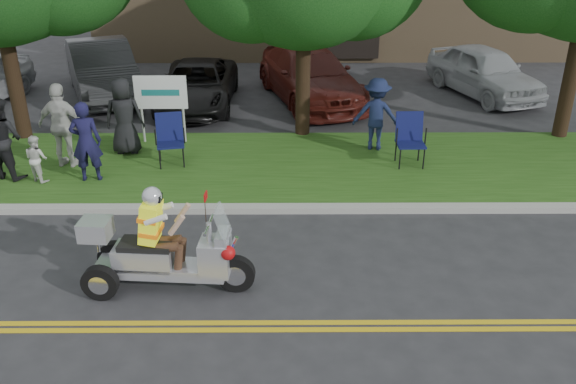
{
  "coord_description": "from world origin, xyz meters",
  "views": [
    {
      "loc": [
        0.05,
        -7.48,
        5.49
      ],
      "look_at": [
        0.11,
        2.0,
        0.92
      ],
      "focal_mm": 38.0,
      "sensor_mm": 36.0,
      "label": 1
    }
  ],
  "objects_px": {
    "lawn_chair_b": "(410,136)",
    "parked_car_right": "(310,75)",
    "spectator_adult_left": "(86,141)",
    "parked_car_mid": "(197,85)",
    "parked_car_far_right": "(484,71)",
    "trike_scooter": "(160,254)",
    "spectator_adult_right": "(63,126)",
    "lawn_chair_a": "(170,136)",
    "parked_car_left": "(102,69)",
    "spectator_adult_mid": "(3,138)"
  },
  "relations": [
    {
      "from": "lawn_chair_b",
      "to": "parked_car_right",
      "type": "xyz_separation_m",
      "value": [
        -2.03,
        5.13,
        0.01
      ]
    },
    {
      "from": "spectator_adult_left",
      "to": "parked_car_mid",
      "type": "xyz_separation_m",
      "value": [
        1.57,
        5.45,
        -0.34
      ]
    },
    {
      "from": "lawn_chair_b",
      "to": "spectator_adult_left",
      "type": "distance_m",
      "value": 6.96
    },
    {
      "from": "lawn_chair_b",
      "to": "parked_car_far_right",
      "type": "relative_size",
      "value": 0.26
    },
    {
      "from": "spectator_adult_left",
      "to": "parked_car_right",
      "type": "xyz_separation_m",
      "value": [
        4.87,
        6.01,
        -0.2
      ]
    },
    {
      "from": "trike_scooter",
      "to": "spectator_adult_right",
      "type": "distance_m",
      "value": 5.5
    },
    {
      "from": "spectator_adult_right",
      "to": "parked_car_far_right",
      "type": "height_order",
      "value": "spectator_adult_right"
    },
    {
      "from": "lawn_chair_a",
      "to": "parked_car_right",
      "type": "distance_m",
      "value": 6.06
    },
    {
      "from": "spectator_adult_right",
      "to": "parked_car_right",
      "type": "height_order",
      "value": "spectator_adult_right"
    },
    {
      "from": "parked_car_left",
      "to": "lawn_chair_a",
      "type": "bearing_deg",
      "value": -84.29
    },
    {
      "from": "parked_car_mid",
      "to": "spectator_adult_mid",
      "type": "bearing_deg",
      "value": -121.84
    },
    {
      "from": "parked_car_right",
      "to": "parked_car_far_right",
      "type": "distance_m",
      "value": 5.38
    },
    {
      "from": "trike_scooter",
      "to": "spectator_adult_mid",
      "type": "relative_size",
      "value": 1.51
    },
    {
      "from": "spectator_adult_mid",
      "to": "parked_car_left",
      "type": "height_order",
      "value": "spectator_adult_mid"
    },
    {
      "from": "parked_car_left",
      "to": "parked_car_right",
      "type": "height_order",
      "value": "parked_car_left"
    },
    {
      "from": "lawn_chair_a",
      "to": "parked_car_left",
      "type": "bearing_deg",
      "value": 107.81
    },
    {
      "from": "lawn_chair_a",
      "to": "parked_car_mid",
      "type": "distance_m",
      "value": 4.51
    },
    {
      "from": "trike_scooter",
      "to": "lawn_chair_b",
      "type": "relative_size",
      "value": 2.3
    },
    {
      "from": "spectator_adult_left",
      "to": "parked_car_right",
      "type": "distance_m",
      "value": 7.74
    },
    {
      "from": "parked_car_right",
      "to": "spectator_adult_right",
      "type": "bearing_deg",
      "value": -153.79
    },
    {
      "from": "parked_car_right",
      "to": "parked_car_far_right",
      "type": "relative_size",
      "value": 1.19
    },
    {
      "from": "parked_car_mid",
      "to": "parked_car_right",
      "type": "height_order",
      "value": "parked_car_right"
    },
    {
      "from": "lawn_chair_a",
      "to": "parked_car_far_right",
      "type": "distance_m",
      "value": 10.3
    },
    {
      "from": "trike_scooter",
      "to": "spectator_adult_mid",
      "type": "bearing_deg",
      "value": 139.29
    },
    {
      "from": "lawn_chair_a",
      "to": "spectator_adult_left",
      "type": "xyz_separation_m",
      "value": [
        -1.56,
        -0.94,
        0.23
      ]
    },
    {
      "from": "spectator_adult_mid",
      "to": "parked_car_left",
      "type": "relative_size",
      "value": 0.35
    },
    {
      "from": "spectator_adult_right",
      "to": "trike_scooter",
      "type": "bearing_deg",
      "value": 131.94
    },
    {
      "from": "lawn_chair_b",
      "to": "parked_car_right",
      "type": "height_order",
      "value": "parked_car_right"
    },
    {
      "from": "spectator_adult_mid",
      "to": "spectator_adult_right",
      "type": "bearing_deg",
      "value": -128.08
    },
    {
      "from": "spectator_adult_right",
      "to": "lawn_chair_a",
      "type": "bearing_deg",
      "value": -165.85
    },
    {
      "from": "spectator_adult_mid",
      "to": "parked_car_far_right",
      "type": "height_order",
      "value": "spectator_adult_mid"
    },
    {
      "from": "lawn_chair_b",
      "to": "spectator_adult_mid",
      "type": "xyz_separation_m",
      "value": [
        -8.69,
        -0.74,
        0.23
      ]
    },
    {
      "from": "parked_car_far_right",
      "to": "parked_car_mid",
      "type": "bearing_deg",
      "value": 167.85
    },
    {
      "from": "spectator_adult_right",
      "to": "lawn_chair_b",
      "type": "bearing_deg",
      "value": -169.53
    },
    {
      "from": "spectator_adult_left",
      "to": "spectator_adult_mid",
      "type": "xyz_separation_m",
      "value": [
        -1.79,
        0.15,
        0.02
      ]
    },
    {
      "from": "lawn_chair_a",
      "to": "parked_car_mid",
      "type": "relative_size",
      "value": 0.25
    },
    {
      "from": "lawn_chair_b",
      "to": "trike_scooter",
      "type": "bearing_deg",
      "value": -136.06
    },
    {
      "from": "spectator_adult_left",
      "to": "spectator_adult_mid",
      "type": "height_order",
      "value": "spectator_adult_mid"
    },
    {
      "from": "lawn_chair_a",
      "to": "parked_car_left",
      "type": "height_order",
      "value": "parked_car_left"
    },
    {
      "from": "trike_scooter",
      "to": "parked_car_mid",
      "type": "distance_m",
      "value": 9.34
    },
    {
      "from": "spectator_adult_right",
      "to": "parked_car_right",
      "type": "xyz_separation_m",
      "value": [
        5.59,
        5.26,
        -0.28
      ]
    },
    {
      "from": "trike_scooter",
      "to": "parked_car_far_right",
      "type": "height_order",
      "value": "trike_scooter"
    },
    {
      "from": "trike_scooter",
      "to": "parked_car_far_right",
      "type": "bearing_deg",
      "value": 56.71
    },
    {
      "from": "lawn_chair_a",
      "to": "spectator_adult_mid",
      "type": "height_order",
      "value": "spectator_adult_mid"
    },
    {
      "from": "parked_car_right",
      "to": "trike_scooter",
      "type": "bearing_deg",
      "value": -122.06
    },
    {
      "from": "spectator_adult_left",
      "to": "parked_car_mid",
      "type": "distance_m",
      "value": 5.68
    },
    {
      "from": "lawn_chair_a",
      "to": "parked_car_left",
      "type": "relative_size",
      "value": 0.23
    },
    {
      "from": "trike_scooter",
      "to": "lawn_chair_a",
      "type": "height_order",
      "value": "trike_scooter"
    },
    {
      "from": "spectator_adult_mid",
      "to": "parked_car_mid",
      "type": "xyz_separation_m",
      "value": [
        3.35,
        5.31,
        -0.35
      ]
    },
    {
      "from": "spectator_adult_right",
      "to": "parked_car_far_right",
      "type": "bearing_deg",
      "value": -142.78
    }
  ]
}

